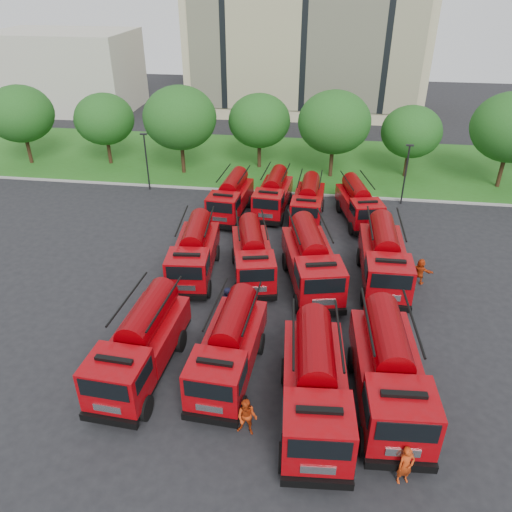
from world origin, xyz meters
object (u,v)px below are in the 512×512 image
Objects in this scene: fire_truck_6 at (311,261)px; firefighter_5 at (418,283)px; firefighter_1 at (247,433)px; firefighter_3 at (392,374)px; fire_truck_9 at (273,194)px; fire_truck_4 at (194,252)px; fire_truck_1 at (229,347)px; firefighter_2 at (404,386)px; fire_truck_3 at (389,371)px; fire_truck_2 at (315,385)px; fire_truck_7 at (384,257)px; fire_truck_5 at (253,255)px; fire_truck_10 at (308,202)px; fire_truck_11 at (358,203)px; firefighter_0 at (402,481)px; firefighter_4 at (228,313)px; fire_truck_8 at (231,197)px; fire_truck_0 at (141,344)px.

fire_truck_6 is 4.75× the size of firefighter_5.
firefighter_3 is (6.52, 4.53, 0.00)m from firefighter_1.
fire_truck_4 is at bearing -107.12° from fire_truck_9.
fire_truck_1 is 4.27× the size of firefighter_5.
fire_truck_3 is at bearing 116.45° from firefighter_2.
fire_truck_2 is 13.47m from fire_truck_4.
fire_truck_7 reaches higher than fire_truck_1.
firefighter_5 is (10.51, 0.64, -1.56)m from fire_truck_5.
fire_truck_11 is at bearing 6.27° from fire_truck_10.
fire_truck_4 is at bearing 121.02° from firefighter_1.
firefighter_0 is (3.62, -2.87, -1.81)m from fire_truck_2.
fire_truck_9 is at bearing 101.04° from firefighter_1.
firefighter_1 is at bearing -113.35° from fire_truck_6.
firefighter_5 is (6.79, 1.18, -1.77)m from fire_truck_6.
fire_truck_1 reaches higher than fire_truck_4.
firefighter_2 is 0.92m from firefighter_3.
firefighter_3 is at bearing -72.59° from fire_truck_6.
fire_truck_9 is 25.11m from firefighter_0.
firefighter_4 is (-2.41, 8.32, 0.00)m from firefighter_1.
fire_truck_9 is at bearing 4.25° from firefighter_2.
fire_truck_3 is 11.01m from firefighter_5.
fire_truck_7 is (0.60, 10.31, -0.09)m from fire_truck_3.
firefighter_4 is at bearing -154.73° from fire_truck_6.
fire_truck_1 is 1.00× the size of fire_truck_4.
fire_truck_11 is 9.36m from firefighter_5.
fire_truck_10 is at bearing 99.88° from fire_truck_3.
fire_truck_10 is (2.89, 17.88, -0.16)m from fire_truck_1.
firefighter_5 is at bearing 63.32° from firefighter_1.
fire_truck_10 is at bearing 89.40° from fire_truck_2.
fire_truck_2 is 12.18m from fire_truck_7.
fire_truck_5 reaches higher than firefighter_1.
fire_truck_6 is at bearing 36.66° from firefighter_5.
fire_truck_2 is (4.16, -2.07, 0.17)m from fire_truck_1.
firefighter_3 is (0.14, 5.99, 0.00)m from firefighter_0.
firefighter_0 is at bearing -29.05° from fire_truck_1.
fire_truck_3 is 4.18× the size of firefighter_2.
fire_truck_9 is (0.04, 18.89, -0.13)m from fire_truck_1.
fire_truck_3 is at bearing -2.94° from fire_truck_1.
fire_truck_3 is 2.67m from firefighter_3.
fire_truck_11 is 15.51m from firefighter_4.
fire_truck_8 reaches higher than firefighter_0.
fire_truck_4 is 3.96× the size of firefighter_0.
fire_truck_4 is 9.12m from fire_truck_8.
fire_truck_2 reaches higher than fire_truck_1.
fire_truck_1 is 9.00m from fire_truck_5.
fire_truck_0 is at bearing -141.54° from fire_truck_7.
fire_truck_0 reaches higher than firefighter_1.
fire_truck_8 is at bearing 106.10° from fire_truck_2.
fire_truck_4 is 7.44m from fire_truck_6.
fire_truck_10 is 0.97× the size of fire_truck_11.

